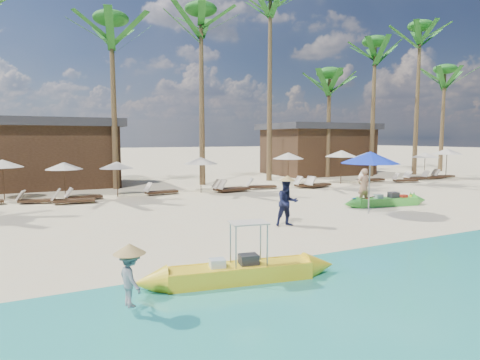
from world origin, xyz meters
name	(u,v)px	position (x,y,z in m)	size (l,w,h in m)	color
ground	(289,232)	(0.00, 0.00, 0.00)	(240.00, 240.00, 0.00)	beige
wet_sand_strip	(415,281)	(0.00, -5.00, 0.00)	(240.00, 4.50, 0.01)	tan
green_canoe	(386,201)	(6.80, 2.48, 0.21)	(4.81, 1.11, 0.61)	green
yellow_canoe	(240,272)	(-3.44, -3.39, 0.21)	(5.00, 1.15, 1.30)	yellow
tourist	(363,186)	(6.17, 3.29, 0.84)	(0.61, 0.40, 1.68)	tan
vendor_green	(287,203)	(0.44, 0.87, 0.84)	(0.81, 0.63, 1.67)	#131836
vendor_yellow	(130,278)	(-5.87, -4.08, 0.68)	(0.64, 0.37, 1.00)	gray
blue_umbrella	(370,158)	(4.69, 1.37, 2.31)	(2.37, 2.37, 2.55)	#99999E
resort_parasol_3	(2,164)	(-9.12, 12.14, 1.83)	(1.97, 1.97, 2.02)	#3C2718
lounger_3_right	(34,200)	(-7.74, 10.17, 0.19)	(1.74, 0.89, 0.57)	#3C2718
resort_parasol_4	(64,166)	(-6.35, 10.97, 1.70)	(1.83, 1.83, 1.89)	#3C2718
lounger_4_left	(82,196)	(-5.63, 10.24, 0.20)	(1.80, 0.77, 0.59)	#3C2718
lounger_4_right	(71,199)	(-6.15, 9.32, 0.22)	(1.97, 0.82, 0.65)	#3C2718
resort_parasol_5	(117,165)	(-3.81, 10.80, 1.67)	(1.80, 1.80, 1.86)	#3C2718
lounger_5_left	(159,191)	(-1.66, 10.49, 0.21)	(1.89, 0.80, 0.62)	#3C2718
resort_parasol_6	(201,161)	(0.71, 10.37, 1.82)	(1.96, 1.96, 2.02)	#3C2718
lounger_6_left	(227,188)	(2.21, 10.07, 0.22)	(1.95, 0.63, 0.66)	#3C2718
lounger_6_right	(232,188)	(2.37, 9.75, 0.22)	(2.02, 0.81, 0.67)	#3C2718
resort_parasol_7	(288,156)	(7.08, 11.26, 1.94)	(2.09, 2.09, 2.15)	#3C2718
lounger_7_left	(260,186)	(4.49, 10.33, 0.20)	(1.88, 1.01, 0.61)	#3C2718
lounger_7_right	(307,184)	(7.48, 9.64, 0.22)	(1.96, 0.72, 0.65)	#3C2718
resort_parasol_8	(341,154)	(10.73, 10.37, 2.05)	(2.21, 2.21, 2.28)	#3C2718
lounger_8_left	(317,184)	(8.00, 9.32, 0.22)	(2.06, 1.11, 0.67)	#3C2718
resort_parasol_9	(368,155)	(13.28, 10.63, 1.89)	(2.03, 2.03, 2.10)	#3C2718
lounger_9_left	(370,179)	(13.31, 10.35, 0.23)	(2.00, 0.68, 0.67)	#3C2718
lounger_9_right	(404,180)	(15.28, 9.16, 0.20)	(1.81, 1.09, 0.59)	#3C2718
resort_parasol_10	(425,155)	(18.70, 10.32, 1.81)	(1.95, 1.95, 2.01)	#3C2718
lounger_10_left	(414,178)	(17.08, 9.90, 0.20)	(1.78, 0.55, 0.61)	#3C2718
lounger_10_right	(432,177)	(18.90, 9.82, 0.19)	(1.76, 0.74, 0.58)	#3C2718
resort_parasol_11	(447,151)	(20.64, 9.96, 2.07)	(2.23, 2.23, 2.29)	#3C2718
lounger_11_left	(442,175)	(20.29, 10.03, 0.21)	(1.93, 0.79, 0.64)	#3C2718
palm_3	(112,45)	(-3.36, 14.27, 8.58)	(2.08, 2.08, 10.52)	brown
palm_4	(201,38)	(2.15, 14.01, 9.45)	(2.08, 2.08, 11.70)	brown
palm_5	(270,28)	(7.45, 14.38, 10.82)	(2.08, 2.08, 13.60)	brown
palm_6	(329,87)	(12.84, 14.52, 7.05)	(2.08, 2.08, 8.51)	brown
palm_7	(375,63)	(16.57, 13.68, 8.99)	(2.08, 2.08, 11.08)	brown
palm_8	(419,52)	(21.07, 13.33, 10.18)	(2.08, 2.08, 12.70)	brown
palm_9	(444,84)	(26.21, 14.81, 8.06)	(2.08, 2.08, 9.82)	brown
pavilion_west	(31,152)	(-8.00, 17.50, 2.19)	(10.80, 6.60, 4.30)	#3C2718
pavilion_east	(317,148)	(14.00, 17.50, 2.20)	(8.80, 6.60, 4.30)	#3C2718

